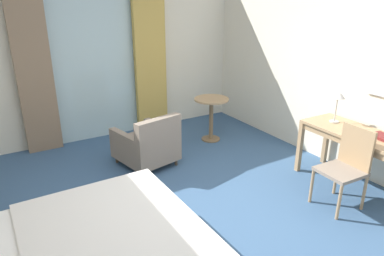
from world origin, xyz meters
TOP-DOWN VIEW (x-y plane):
  - ground at (0.00, 0.00)m, footprint 5.66×6.59m
  - wall_back at (0.00, 3.03)m, footprint 5.26×0.12m
  - wall_right at (2.57, 0.00)m, footprint 0.12×6.19m
  - balcony_glass_door at (-0.11, 2.95)m, footprint 1.47×0.02m
  - curtain_panel_left at (-1.06, 2.85)m, footprint 0.52×0.10m
  - curtain_panel_right at (0.84, 2.85)m, footprint 0.57×0.10m
  - writing_desk at (2.15, -0.54)m, footprint 0.62×1.59m
  - desk_chair at (1.69, -0.65)m, footprint 0.47×0.46m
  - desk_lamp at (2.17, -0.08)m, footprint 0.15×0.17m
  - closed_book at (2.21, -0.71)m, footprint 0.23×0.27m
  - armchair_by_window at (0.13, 1.48)m, footprint 0.86×0.91m
  - round_cafe_table at (1.46, 1.81)m, footprint 0.58×0.58m

SIDE VIEW (x-z plane):
  - ground at x=0.00m, z-range -0.10..0.00m
  - armchair_by_window at x=0.13m, z-range -0.08..0.72m
  - desk_chair at x=1.69m, z-range 0.05..1.01m
  - round_cafe_table at x=1.46m, z-range 0.17..0.91m
  - writing_desk at x=2.15m, z-range 0.29..1.06m
  - closed_book at x=2.21m, z-range 0.76..0.80m
  - desk_lamp at x=2.17m, z-range 0.87..1.30m
  - balcony_glass_door at x=-0.11m, z-range 0.00..2.52m
  - curtain_panel_left at x=-1.06m, z-range 0.00..2.68m
  - curtain_panel_right at x=0.84m, z-range 0.00..2.68m
  - wall_back at x=0.00m, z-range 0.00..2.86m
  - wall_right at x=2.57m, z-range 0.00..2.86m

